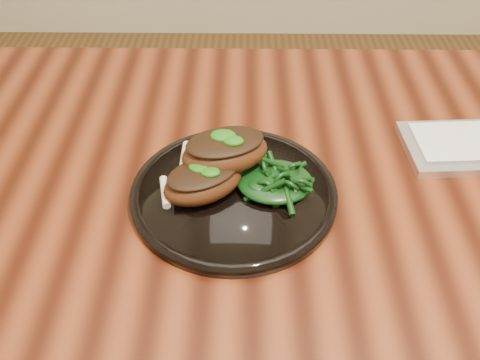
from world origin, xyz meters
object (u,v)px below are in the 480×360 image
desk (439,229)px  plate (234,193)px  lamb_chop_front (202,181)px  greens_heap (275,178)px

desk → plate: 0.32m
desk → lamb_chop_front: bearing=-174.4°
plate → lamb_chop_front: lamb_chop_front is taller
desk → greens_heap: bearing=-175.7°
desk → greens_heap: size_ratio=15.73×
greens_heap → plate: bearing=-174.8°
plate → lamb_chop_front: bearing=-166.0°
desk → greens_heap: greens_heap is taller
desk → lamb_chop_front: lamb_chop_front is taller
plate → lamb_chop_front: 0.05m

